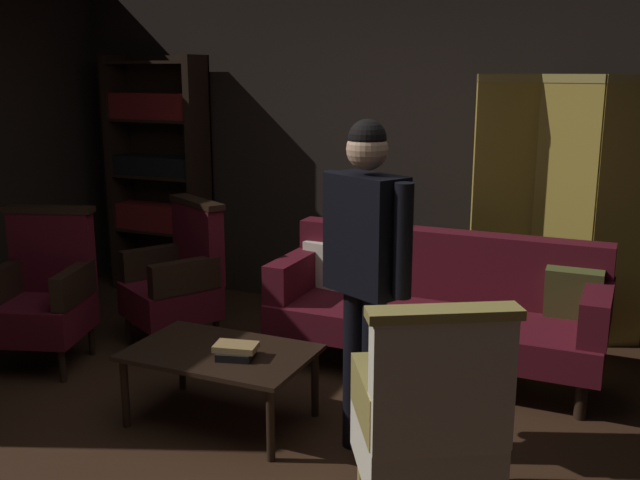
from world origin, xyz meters
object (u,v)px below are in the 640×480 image
Objects in this scene: armchair_gilt_accent at (429,421)px; armchair_wing_right at (178,278)px; coffee_table at (221,358)px; armchair_wing_left at (44,293)px; standing_figure at (366,259)px; velvet_couch at (437,301)px; book_tan_leather at (236,347)px; book_black_cloth at (236,354)px; folding_screen at (563,207)px; bookshelf at (160,171)px.

armchair_gilt_accent is 1.00× the size of armchair_wing_right.
armchair_wing_left reaches higher than coffee_table.
standing_figure reaches higher than armchair_wing_left.
standing_figure reaches higher than coffee_table.
velvet_couch reaches higher than coffee_table.
armchair_wing_right is 1.39m from book_tan_leather.
armchair_wing_left is (-1.51, 0.25, 0.12)m from coffee_table.
armchair_wing_left is 4.58× the size of book_tan_leather.
armchair_gilt_accent is 5.66× the size of book_black_cloth.
standing_figure is at bearing -92.28° from velvet_couch.
folding_screen reaches higher than coffee_table.
bookshelf is at bearing 164.63° from velvet_couch.
armchair_gilt_accent is 1.26m from book_black_cloth.
standing_figure is (-0.47, 0.49, 0.54)m from armchair_gilt_accent.
bookshelf is 2.88m from book_black_cloth.
folding_screen reaches higher than velvet_couch.
folding_screen reaches higher than standing_figure.
book_tan_leather is at bearing -174.98° from standing_figure.
book_tan_leather is (-0.71, -0.06, -0.55)m from standing_figure.
armchair_wing_right is (-1.78, -0.35, 0.04)m from velvet_couch.
folding_screen is 2.77m from armchair_wing_right.
bookshelf is 1.97× the size of armchair_gilt_accent.
armchair_wing_right is at bearing 148.12° from armchair_gilt_accent.
folding_screen is 2.63m from book_black_cloth.
armchair_gilt_accent is at bearing -31.88° from armchair_wing_right.
book_black_cloth is 0.04m from book_tan_leather.
bookshelf reaches higher than standing_figure.
velvet_couch is at bearing 11.06° from armchair_wing_right.
velvet_couch is 1.50m from book_black_cloth.
book_tan_leather is at bearing 0.00° from book_black_cloth.
book_black_cloth is at bearing -46.36° from bookshelf.
bookshelf is at bearing 141.76° from armchair_gilt_accent.
standing_figure reaches higher than armchair_gilt_accent.
armchair_wing_left is at bearing -133.60° from armchair_wing_right.
book_tan_leather is at bearing -46.36° from bookshelf.
book_black_cloth is at bearing -123.60° from folding_screen.
standing_figure is 7.50× the size of book_tan_leather.
bookshelf reaches higher than folding_screen.
armchair_wing_left is 0.61× the size of standing_figure.
coffee_table is 0.96× the size of armchair_wing_right.
folding_screen is 0.90× the size of velvet_couch.
bookshelf is 9.03× the size of book_tan_leather.
bookshelf is at bearing 143.32° from standing_figure.
book_tan_leather is (1.02, -0.95, -0.01)m from armchair_wing_right.
folding_screen is at bearing 31.02° from armchair_wing_left.
armchair_wing_right is at bearing -168.94° from velvet_couch.
standing_figure reaches higher than book_black_cloth.
folding_screen reaches higher than armchair_wing_right.
book_black_cloth is (1.94, -2.04, -0.63)m from bookshelf.
bookshelf is 11.17× the size of book_black_cloth.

